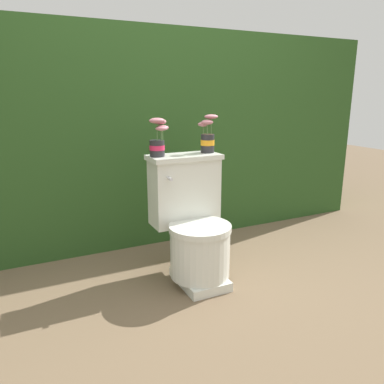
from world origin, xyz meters
The scene contains 5 objects.
ground_plane centered at (0.00, 0.00, 0.00)m, with size 12.00×12.00×0.00m, color brown.
hedge_backdrop centered at (0.00, 1.19, 0.81)m, with size 3.83×0.89×1.62m.
toilet centered at (-0.05, 0.11, 0.36)m, with size 0.46×0.52×0.78m.
potted_plant_left centered at (-0.22, 0.25, 0.88)m, with size 0.13×0.11×0.23m.
potted_plant_midleft centered at (0.12, 0.26, 0.88)m, with size 0.13×0.09×0.24m.
Camera 1 is at (-1.02, -1.87, 1.15)m, focal length 35.00 mm.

